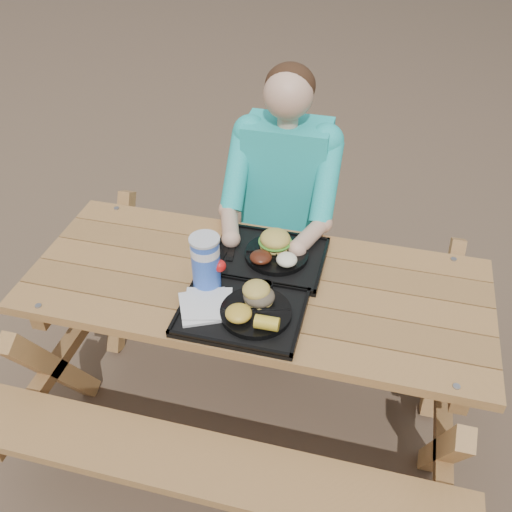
# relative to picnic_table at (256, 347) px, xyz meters

# --- Properties ---
(ground) EXTENTS (60.00, 60.00, 0.00)m
(ground) POSITION_rel_picnic_table_xyz_m (0.00, 0.00, -0.38)
(ground) COLOR #999999
(ground) RESTS_ON ground
(picnic_table) EXTENTS (1.80, 1.49, 0.75)m
(picnic_table) POSITION_rel_picnic_table_xyz_m (0.00, 0.00, 0.00)
(picnic_table) COLOR #999999
(picnic_table) RESTS_ON ground
(tray_near) EXTENTS (0.45, 0.35, 0.02)m
(tray_near) POSITION_rel_picnic_table_xyz_m (-0.01, -0.19, 0.39)
(tray_near) COLOR black
(tray_near) RESTS_ON picnic_table
(tray_far) EXTENTS (0.45, 0.35, 0.02)m
(tray_far) POSITION_rel_picnic_table_xyz_m (0.02, 0.14, 0.39)
(tray_far) COLOR black
(tray_far) RESTS_ON picnic_table
(plate_near) EXTENTS (0.26, 0.26, 0.02)m
(plate_near) POSITION_rel_picnic_table_xyz_m (0.05, -0.19, 0.41)
(plate_near) COLOR black
(plate_near) RESTS_ON tray_near
(plate_far) EXTENTS (0.26, 0.26, 0.02)m
(plate_far) POSITION_rel_picnic_table_xyz_m (0.05, 0.15, 0.41)
(plate_far) COLOR black
(plate_far) RESTS_ON tray_far
(napkin_stack) EXTENTS (0.24, 0.24, 0.02)m
(napkin_stack) POSITION_rel_picnic_table_xyz_m (-0.14, -0.21, 0.40)
(napkin_stack) COLOR silver
(napkin_stack) RESTS_ON tray_near
(soda_cup) EXTENTS (0.11, 0.11, 0.22)m
(soda_cup) POSITION_rel_picnic_table_xyz_m (-0.17, -0.09, 0.50)
(soda_cup) COLOR blue
(soda_cup) RESTS_ON tray_near
(condiment_bbq) EXTENTS (0.05, 0.05, 0.03)m
(condiment_bbq) POSITION_rel_picnic_table_xyz_m (0.00, -0.08, 0.41)
(condiment_bbq) COLOR black
(condiment_bbq) RESTS_ON tray_near
(condiment_mustard) EXTENTS (0.05, 0.05, 0.03)m
(condiment_mustard) POSITION_rel_picnic_table_xyz_m (0.05, -0.06, 0.41)
(condiment_mustard) COLOR yellow
(condiment_mustard) RESTS_ON tray_near
(sandwich) EXTENTS (0.11, 0.11, 0.11)m
(sandwich) POSITION_rel_picnic_table_xyz_m (0.05, -0.14, 0.47)
(sandwich) COLOR gold
(sandwich) RESTS_ON plate_near
(mac_cheese) EXTENTS (0.10, 0.10, 0.05)m
(mac_cheese) POSITION_rel_picnic_table_xyz_m (0.00, -0.25, 0.44)
(mac_cheese) COLOR gold
(mac_cheese) RESTS_ON plate_near
(corn_cob) EXTENTS (0.09, 0.09, 0.05)m
(corn_cob) POSITION_rel_picnic_table_xyz_m (0.11, -0.27, 0.44)
(corn_cob) COLOR gold
(corn_cob) RESTS_ON plate_near
(cutlery_far) EXTENTS (0.05, 0.17, 0.01)m
(cutlery_far) POSITION_rel_picnic_table_xyz_m (-0.14, 0.15, 0.40)
(cutlery_far) COLOR black
(cutlery_far) RESTS_ON tray_far
(burger) EXTENTS (0.13, 0.13, 0.11)m
(burger) POSITION_rel_picnic_table_xyz_m (0.03, 0.19, 0.47)
(burger) COLOR gold
(burger) RESTS_ON plate_far
(baked_beans) EXTENTS (0.09, 0.09, 0.04)m
(baked_beans) POSITION_rel_picnic_table_xyz_m (-0.00, 0.08, 0.43)
(baked_beans) COLOR #4A1C0E
(baked_beans) RESTS_ON plate_far
(potato_salad) EXTENTS (0.08, 0.08, 0.05)m
(potato_salad) POSITION_rel_picnic_table_xyz_m (0.10, 0.09, 0.44)
(potato_salad) COLOR white
(potato_salad) RESTS_ON plate_far
(diner) EXTENTS (0.48, 0.84, 1.28)m
(diner) POSITION_rel_picnic_table_xyz_m (-0.02, 0.61, 0.27)
(diner) COLOR #18AAAC
(diner) RESTS_ON ground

